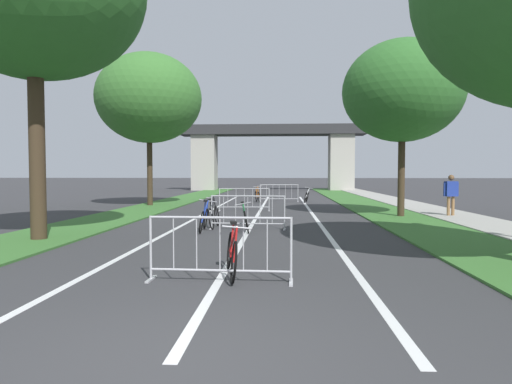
% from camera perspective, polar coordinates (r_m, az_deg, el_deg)
% --- Properties ---
extents(ground_plane, '(300.00, 300.00, 0.00)m').
position_cam_1_polar(ground_plane, '(4.35, -11.12, -21.14)').
color(ground_plane, '#333335').
extents(grass_verge_left, '(2.56, 48.84, 0.05)m').
position_cam_1_polar(grass_verge_left, '(24.77, -11.77, -1.54)').
color(grass_verge_left, '#386B2D').
rests_on(grass_verge_left, ground).
extents(grass_verge_right, '(2.56, 48.84, 0.05)m').
position_cam_1_polar(grass_verge_right, '(24.31, 13.97, -1.64)').
color(grass_verge_right, '#386B2D').
rests_on(grass_verge_right, ground).
extents(sidewalk_path_right, '(2.18, 48.84, 0.08)m').
position_cam_1_polar(sidewalk_path_right, '(24.86, 19.35, -1.58)').
color(sidewalk_path_right, '#9E9B93').
rests_on(sidewalk_path_right, ground).
extents(lane_stripe_center, '(0.14, 28.26, 0.01)m').
position_cam_1_polar(lane_stripe_center, '(18.10, 0.19, -3.03)').
color(lane_stripe_center, silver).
rests_on(lane_stripe_center, ground).
extents(lane_stripe_right_lane, '(0.14, 28.26, 0.01)m').
position_cam_1_polar(lane_stripe_right_lane, '(18.12, 7.49, -3.04)').
color(lane_stripe_right_lane, silver).
rests_on(lane_stripe_right_lane, ground).
extents(lane_stripe_left_lane, '(0.14, 28.26, 0.01)m').
position_cam_1_polar(lane_stripe_left_lane, '(18.37, -7.01, -2.96)').
color(lane_stripe_left_lane, silver).
rests_on(lane_stripe_left_lane, ground).
extents(overpass_bridge, '(18.49, 3.06, 6.49)m').
position_cam_1_polar(overpass_bridge, '(44.31, 2.11, 5.76)').
color(overpass_bridge, '#2D2D30').
rests_on(overpass_bridge, ground).
extents(tree_left_pine_near, '(5.47, 5.47, 7.96)m').
position_cam_1_polar(tree_left_pine_near, '(24.07, -13.70, 11.71)').
color(tree_left_pine_near, '#3D2D1E').
rests_on(tree_left_pine_near, ground).
extents(tree_right_oak_near, '(4.64, 4.64, 6.90)m').
position_cam_1_polar(tree_right_oak_near, '(18.44, 18.47, 12.28)').
color(tree_right_oak_near, '#3D2D1E').
rests_on(tree_right_oak_near, ground).
extents(crowd_barrier_nearest, '(2.34, 0.51, 1.05)m').
position_cam_1_polar(crowd_barrier_nearest, '(7.10, -4.71, -7.43)').
color(crowd_barrier_nearest, '#ADADB2').
rests_on(crowd_barrier_nearest, ground).
extents(crowd_barrier_second, '(2.35, 0.56, 1.05)m').
position_cam_1_polar(crowd_barrier_second, '(13.57, -1.08, -2.68)').
color(crowd_barrier_second, '#ADADB2').
rests_on(crowd_barrier_second, ground).
extents(crowd_barrier_third, '(2.35, 0.57, 1.05)m').
position_cam_1_polar(crowd_barrier_third, '(20.13, -1.53, -1.00)').
color(crowd_barrier_third, '#ADADB2').
rests_on(crowd_barrier_third, ground).
extents(crowd_barrier_fourth, '(2.34, 0.49, 1.05)m').
position_cam_1_polar(crowd_barrier_fourth, '(26.60, 3.02, -0.15)').
color(crowd_barrier_fourth, '#ADADB2').
rests_on(crowd_barrier_fourth, ground).
extents(bicycle_blue_0, '(0.54, 1.65, 0.96)m').
position_cam_1_polar(bicycle_blue_0, '(13.21, -6.77, -3.48)').
color(bicycle_blue_0, black).
rests_on(bicycle_blue_0, ground).
extents(bicycle_orange_1, '(0.53, 1.62, 1.00)m').
position_cam_1_polar(bicycle_orange_1, '(26.20, 0.20, -0.53)').
color(bicycle_orange_1, black).
rests_on(bicycle_orange_1, ground).
extents(bicycle_black_2, '(0.51, 1.67, 1.01)m').
position_cam_1_polar(bicycle_black_2, '(14.07, -5.49, -3.07)').
color(bicycle_black_2, black).
rests_on(bicycle_black_2, ground).
extents(bicycle_green_3, '(0.48, 1.63, 0.92)m').
position_cam_1_polar(bicycle_green_3, '(13.09, -1.36, -3.52)').
color(bicycle_green_3, black).
rests_on(bicycle_green_3, ground).
extents(bicycle_red_4, '(0.58, 1.74, 0.92)m').
position_cam_1_polar(bicycle_red_4, '(7.49, -3.16, -7.99)').
color(bicycle_red_4, black).
rests_on(bicycle_red_4, ground).
extents(bicycle_silver_5, '(0.65, 1.73, 0.90)m').
position_cam_1_polar(bicycle_silver_5, '(26.11, 6.60, -0.57)').
color(bicycle_silver_5, black).
rests_on(bicycle_silver_5, ground).
extents(pedestrian_pushing_bike, '(0.60, 0.32, 1.67)m').
position_cam_1_polar(pedestrian_pushing_bike, '(18.81, 23.96, 0.06)').
color(pedestrian_pushing_bike, olive).
rests_on(pedestrian_pushing_bike, ground).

